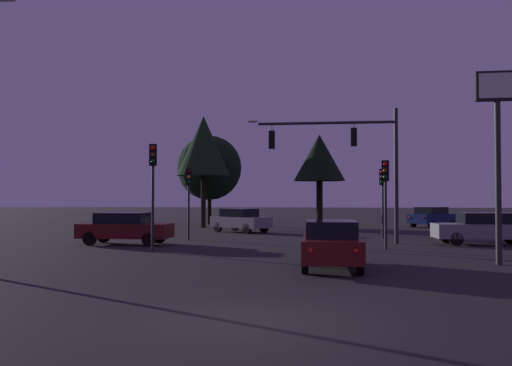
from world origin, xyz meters
TOP-DOWN VIEW (x-y plane):
  - ground_plane at (0.00, 24.50)m, footprint 168.00×168.00m
  - traffic_signal_mast_arm at (3.42, 16.82)m, footprint 7.41×0.59m
  - traffic_light_corner_left at (5.49, 20.16)m, footprint 0.37×0.39m
  - traffic_light_corner_right at (-5.12, 12.04)m, footprint 0.33×0.37m
  - traffic_light_median at (4.63, 13.76)m, footprint 0.35×0.38m
  - traffic_light_far_side at (-4.94, 18.44)m, footprint 0.34×0.37m
  - car_nearside_lane at (1.91, 7.48)m, footprint 1.91×4.29m
  - car_crossing_left at (9.70, 16.54)m, footprint 4.66×1.76m
  - car_crossing_right at (-7.40, 15.37)m, footprint 4.47×2.00m
  - car_far_lane at (-2.85, 24.66)m, footprint 4.19×3.83m
  - car_parked_lot at (10.98, 31.73)m, footprint 4.19×4.08m
  - store_sign_illuminated at (7.57, 8.84)m, footprint 1.41×0.36m
  - tree_behind_sign at (-6.18, 29.76)m, footprint 3.99×3.99m
  - tree_left_far at (-6.53, 34.62)m, footprint 5.39×5.39m
  - tree_center_horizon at (2.30, 26.36)m, footprint 3.44×3.44m

SIDE VIEW (x-z plane):
  - ground_plane at x=0.00m, z-range 0.00..0.00m
  - car_far_lane at x=-2.85m, z-range 0.03..1.55m
  - car_parked_lot at x=10.98m, z-range 0.03..1.55m
  - car_nearside_lane at x=1.91m, z-range 0.03..1.55m
  - car_crossing_right at x=-7.40m, z-range 0.04..1.56m
  - car_crossing_left at x=9.70m, z-range 0.04..1.56m
  - traffic_light_far_side at x=-4.94m, z-range 0.81..4.60m
  - traffic_light_corner_left at x=5.49m, z-range 0.81..4.63m
  - traffic_light_median at x=4.63m, z-range 0.82..4.67m
  - traffic_light_corner_right at x=-5.12m, z-range 0.92..5.38m
  - traffic_signal_mast_arm at x=3.42m, z-range 1.24..7.83m
  - tree_left_far at x=-6.53m, z-range 1.01..8.42m
  - store_sign_illuminated at x=7.57m, z-range 1.54..8.04m
  - tree_center_horizon at x=2.30m, z-range 1.63..8.10m
  - tree_behind_sign at x=-6.18m, z-range 1.90..10.24m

